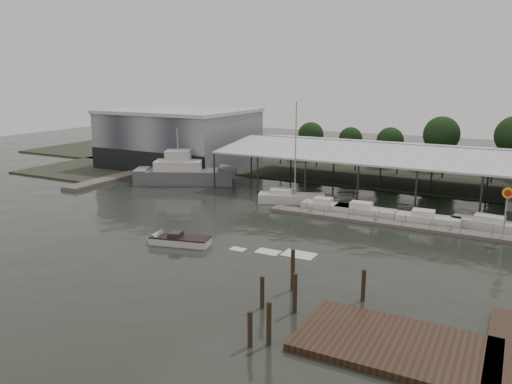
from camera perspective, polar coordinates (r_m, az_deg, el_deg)
The scene contains 17 objects.
ground at distance 54.95m, azimuth -3.47°, elevation -4.28°, with size 200.00×200.00×0.00m, color #242A22.
land_strip_far at distance 92.37m, azimuth 10.22°, elevation 2.76°, with size 140.00×30.00×0.30m.
land_strip_west at distance 101.94m, azimuth -13.98°, elevation 3.54°, with size 20.00×40.00×0.30m.
storage_warehouse at distance 93.63m, azimuth -8.66°, elevation 6.17°, with size 24.50×20.50×10.50m.
covered_boat_shed at distance 74.14m, azimuth 19.63°, elevation 4.40°, with size 58.24×24.00×6.96m.
trawler_dock at distance 83.70m, azimuth -16.13°, elevation 1.48°, with size 3.00×18.00×0.50m.
floating_dock at distance 58.38m, azimuth 14.53°, elevation -3.43°, with size 28.00×2.00×1.40m.
shell_fuel_sign at distance 56.08m, azimuth 26.73°, elevation -1.18°, with size 1.10×0.18×5.55m.
boardwalk_platform at distance 33.72m, azimuth 20.30°, elevation -16.55°, with size 15.00×12.00×0.50m.
grey_trawler at distance 78.67m, azimuth -8.10°, elevation 2.14°, with size 16.09×10.94×8.84m.
white_sailboat at distance 66.22m, azimuth 3.95°, elevation -0.66°, with size 9.03×5.35×13.45m.
speedboat_underway at distance 50.77m, azimuth -9.24°, elevation -5.45°, with size 17.48×5.94×2.00m.
moored_cruiser_0 at distance 62.55m, azimuth 8.05°, elevation -1.64°, with size 6.15×2.34×1.70m.
moored_cruiser_1 at distance 61.21m, azimuth 12.30°, elevation -2.14°, with size 7.28×2.21×1.70m.
moored_cruiser_2 at distance 59.62m, azimuth 18.95°, elevation -2.98°, with size 7.08×2.64×1.70m.
moored_cruiser_3 at distance 60.05m, azimuth 25.49°, elevation -3.45°, with size 8.92×3.33×1.70m.
mooring_pilings at distance 35.91m, azimuth 3.96°, elevation -12.20°, with size 6.41×10.04×3.93m.
Camera 1 is at (27.45, -44.67, 16.45)m, focal length 35.00 mm.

